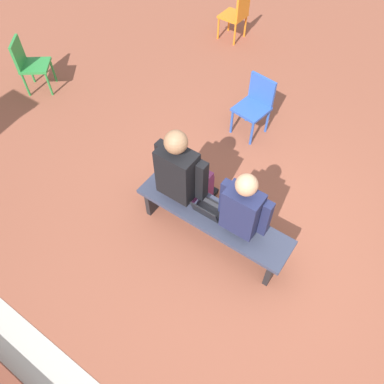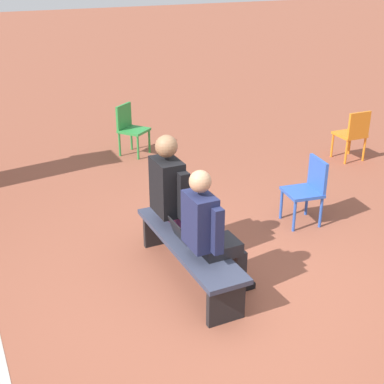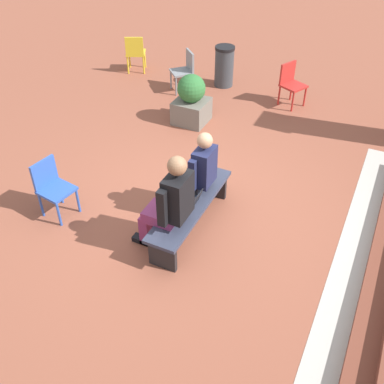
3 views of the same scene
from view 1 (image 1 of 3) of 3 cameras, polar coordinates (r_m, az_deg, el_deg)
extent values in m
plane|color=brown|center=(4.44, 8.22, -7.59)|extent=(60.00, 60.00, 0.00)
cube|color=#33384C|center=(4.09, 3.23, -3.64)|extent=(1.80, 0.44, 0.05)
cube|color=black|center=(4.14, 12.58, -10.58)|extent=(0.06, 0.37, 0.40)
cube|color=black|center=(4.55, -5.37, -0.44)|extent=(0.06, 0.37, 0.40)
cube|color=#232328|center=(4.03, 8.60, -3.57)|extent=(0.32, 0.38, 0.13)
cube|color=#232328|center=(4.35, 10.36, -4.48)|extent=(0.10, 0.11, 0.45)
cube|color=black|center=(4.54, 10.36, -5.32)|extent=(0.10, 0.23, 0.07)
cube|color=#232328|center=(4.38, 8.42, -3.44)|extent=(0.10, 0.11, 0.45)
cube|color=black|center=(4.57, 8.49, -4.31)|extent=(0.10, 0.23, 0.07)
cube|color=#1E2347|center=(3.64, 7.60, -2.86)|extent=(0.36, 0.23, 0.53)
cube|color=navy|center=(3.74, 8.45, -1.97)|extent=(0.05, 0.01, 0.32)
cube|color=#1E2347|center=(3.65, 11.17, -3.98)|extent=(0.09, 0.09, 0.45)
cube|color=#1E2347|center=(3.75, 5.10, -0.73)|extent=(0.09, 0.09, 0.45)
sphere|color=tan|center=(3.33, 8.32, 1.07)|extent=(0.21, 0.21, 0.21)
cube|color=#7F2D5B|center=(4.25, -0.23, 1.57)|extent=(0.36, 0.42, 0.15)
cube|color=#7F2D5B|center=(4.56, 2.29, 0.42)|extent=(0.12, 0.13, 0.45)
cube|color=black|center=(4.74, 2.65, -0.50)|extent=(0.12, 0.25, 0.07)
cube|color=#7F2D5B|center=(4.62, 0.32, 1.48)|extent=(0.12, 0.13, 0.45)
cube|color=black|center=(4.80, 0.75, 0.54)|extent=(0.12, 0.25, 0.07)
cube|color=black|center=(3.85, -2.25, 2.87)|extent=(0.40, 0.25, 0.59)
cube|color=black|center=(3.81, 1.51, 1.70)|extent=(0.10, 0.11, 0.50)
cube|color=black|center=(4.01, -4.54, 4.90)|extent=(0.10, 0.11, 0.50)
sphere|color=#8C6647|center=(3.52, -2.47, 7.60)|extent=(0.23, 0.23, 0.23)
cube|color=black|center=(4.09, 2.90, -2.61)|extent=(0.32, 0.22, 0.02)
cube|color=#2D2D33|center=(4.09, 2.98, -2.42)|extent=(0.29, 0.15, 0.00)
cube|color=black|center=(3.94, 1.84, -3.10)|extent=(0.32, 0.07, 0.19)
cube|color=#33519E|center=(3.94, 1.90, -3.02)|extent=(0.28, 0.06, 0.17)
cube|color=#2D56B7|center=(5.36, 9.04, 12.36)|extent=(0.48, 0.48, 0.04)
cube|color=#2D56B7|center=(5.35, 10.63, 15.06)|extent=(0.40, 0.10, 0.40)
cylinder|color=#2D56B7|center=(5.46, 6.08, 10.62)|extent=(0.04, 0.04, 0.40)
cylinder|color=#2D56B7|center=(5.32, 9.09, 8.78)|extent=(0.04, 0.04, 0.40)
cylinder|color=#2D56B7|center=(5.69, 8.44, 12.31)|extent=(0.04, 0.04, 0.40)
cylinder|color=#2D56B7|center=(5.55, 11.39, 10.56)|extent=(0.04, 0.04, 0.40)
cube|color=orange|center=(7.51, 6.24, 25.14)|extent=(0.43, 0.43, 0.04)
cube|color=orange|center=(7.33, 7.79, 26.20)|extent=(0.05, 0.40, 0.40)
cylinder|color=orange|center=(7.83, 5.67, 24.56)|extent=(0.04, 0.04, 0.40)
cylinder|color=orange|center=(7.56, 4.03, 23.61)|extent=(0.04, 0.04, 0.40)
cylinder|color=orange|center=(7.67, 8.11, 23.71)|extent=(0.04, 0.04, 0.40)
cylinder|color=orange|center=(7.40, 6.53, 22.72)|extent=(0.04, 0.04, 0.40)
cube|color=#2D893D|center=(6.60, -22.77, 17.34)|extent=(0.59, 0.59, 0.04)
cube|color=#2D893D|center=(6.56, -25.02, 18.63)|extent=(0.28, 0.34, 0.40)
cylinder|color=#2D893D|center=(6.52, -20.95, 15.08)|extent=(0.04, 0.04, 0.40)
cylinder|color=#2D893D|center=(6.80, -20.39, 16.93)|extent=(0.04, 0.04, 0.40)
cylinder|color=#2D893D|center=(6.64, -23.98, 14.69)|extent=(0.04, 0.04, 0.40)
cylinder|color=#2D893D|center=(6.91, -23.34, 16.53)|extent=(0.04, 0.04, 0.40)
camera|label=2|loc=(3.24, 102.54, -34.83)|focal=50.00mm
camera|label=3|loc=(5.27, -70.84, 30.18)|focal=42.00mm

